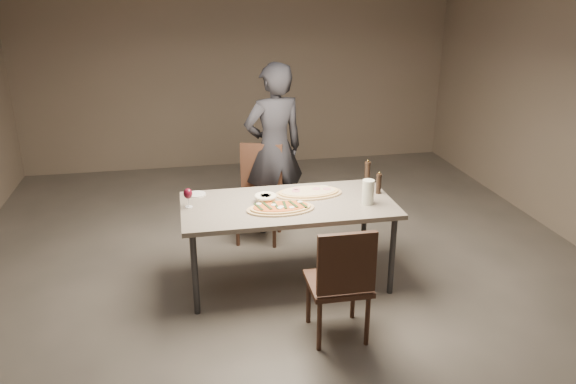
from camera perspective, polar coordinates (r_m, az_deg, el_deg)
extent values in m
plane|color=#5F5952|center=(5.09, 0.00, -8.98)|extent=(7.00, 7.00, 0.00)
plane|color=gray|center=(7.96, -4.99, 12.56)|extent=(6.00, 0.00, 6.00)
cube|color=gray|center=(4.77, 0.00, -1.35)|extent=(1.80, 0.90, 0.04)
cylinder|color=#333335|center=(4.52, -9.43, -8.24)|extent=(0.05, 0.05, 0.71)
cylinder|color=#333335|center=(4.82, 10.53, -6.37)|extent=(0.05, 0.05, 0.71)
cylinder|color=#333335|center=(5.18, -9.76, -4.32)|extent=(0.05, 0.05, 0.71)
cylinder|color=#333335|center=(5.45, 7.74, -2.92)|extent=(0.05, 0.05, 0.71)
ellipsoid|color=white|center=(4.65, -3.01, -1.17)|extent=(0.05, 0.05, 0.01)
ellipsoid|color=white|center=(4.69, 1.22, -0.96)|extent=(0.05, 0.05, 0.01)
ellipsoid|color=white|center=(4.63, -1.47, -1.27)|extent=(0.05, 0.05, 0.01)
ellipsoid|color=white|center=(4.59, -0.70, -1.46)|extent=(0.05, 0.05, 0.01)
ellipsoid|color=white|center=(4.58, 0.38, -1.52)|extent=(0.05, 0.05, 0.01)
ellipsoid|color=white|center=(4.57, -0.86, -1.59)|extent=(0.05, 0.05, 0.01)
cube|color=#1E3215|center=(4.60, -3.02, -1.50)|extent=(0.06, 0.16, 0.01)
cube|color=#1E3215|center=(4.61, -2.13, -1.42)|extent=(0.06, 0.16, 0.01)
cube|color=#1E3215|center=(4.62, -1.23, -1.36)|extent=(0.04, 0.16, 0.01)
cube|color=#1E3215|center=(4.62, -0.33, -1.32)|extent=(0.03, 0.16, 0.01)
cube|color=#1E3215|center=(4.64, 0.53, -1.23)|extent=(0.06, 0.16, 0.01)
cube|color=#1E3215|center=(4.65, 1.43, -1.21)|extent=(0.06, 0.16, 0.01)
cylinder|color=#D98589|center=(5.00, 3.97, 0.33)|extent=(0.07, 0.07, 0.00)
cylinder|color=#D98589|center=(4.94, 0.81, 0.12)|extent=(0.07, 0.07, 0.00)
cylinder|color=#D98589|center=(4.98, 0.85, 0.33)|extent=(0.07, 0.07, 0.00)
cylinder|color=#D98589|center=(5.00, 2.89, 0.36)|extent=(0.07, 0.07, 0.00)
cylinder|color=beige|center=(4.77, -2.29, -0.69)|extent=(0.16, 0.16, 0.06)
torus|color=beige|center=(4.76, -2.29, -0.44)|extent=(0.19, 0.19, 0.03)
cube|color=#9F7840|center=(4.77, -2.02, -0.52)|extent=(0.05, 0.04, 0.04)
cube|color=#9F7840|center=(4.79, -2.25, -0.44)|extent=(0.05, 0.06, 0.04)
cube|color=#9F7840|center=(4.78, -2.53, -0.50)|extent=(0.06, 0.06, 0.04)
cube|color=#9F7840|center=(4.75, -2.48, -0.61)|extent=(0.06, 0.06, 0.04)
cube|color=#9F7840|center=(4.75, -2.17, -0.63)|extent=(0.06, 0.06, 0.04)
cylinder|color=white|center=(5.09, 3.58, 0.40)|extent=(0.13, 0.13, 0.01)
cylinder|color=gold|center=(5.09, 3.58, 0.44)|extent=(0.09, 0.09, 0.00)
cylinder|color=black|center=(5.01, 9.19, 0.73)|extent=(0.05, 0.05, 0.16)
cylinder|color=black|center=(4.98, 9.25, 1.70)|extent=(0.05, 0.05, 0.02)
sphere|color=gold|center=(4.98, 9.26, 1.90)|extent=(0.02, 0.02, 0.02)
cylinder|color=black|center=(5.29, 8.06, 1.93)|extent=(0.05, 0.05, 0.18)
cylinder|color=black|center=(5.25, 8.12, 2.94)|extent=(0.06, 0.06, 0.02)
sphere|color=gold|center=(5.25, 8.13, 3.15)|extent=(0.02, 0.02, 0.02)
cylinder|color=silver|center=(4.76, 8.14, 0.00)|extent=(0.10, 0.10, 0.21)
cylinder|color=silver|center=(4.75, -10.04, -1.50)|extent=(0.06, 0.06, 0.01)
cylinder|color=silver|center=(4.73, -10.07, -1.02)|extent=(0.01, 0.01, 0.08)
ellipsoid|color=#4F0B1A|center=(4.71, -10.13, -0.15)|extent=(0.07, 0.07, 0.09)
cylinder|color=white|center=(5.01, -9.27, -0.22)|extent=(0.16, 0.16, 0.01)
cube|color=#3B2319|center=(4.21, 5.09, -9.24)|extent=(0.44, 0.44, 0.04)
cylinder|color=#3B2319|center=(4.14, 3.20, -13.41)|extent=(0.04, 0.04, 0.41)
cylinder|color=#3B2319|center=(4.23, 8.06, -12.80)|extent=(0.04, 0.04, 0.41)
cylinder|color=#3B2319|center=(4.43, 2.10, -10.85)|extent=(0.04, 0.04, 0.41)
cylinder|color=#3B2319|center=(4.51, 6.62, -10.35)|extent=(0.04, 0.04, 0.41)
cube|color=#3B2319|center=(3.91, 5.99, -7.25)|extent=(0.42, 0.04, 0.46)
cube|color=#3B2319|center=(5.70, -3.01, -0.68)|extent=(0.57, 0.57, 0.04)
cylinder|color=#3B2319|center=(5.93, -0.88, -2.20)|extent=(0.04, 0.04, 0.42)
cylinder|color=#3B2319|center=(5.99, -4.42, -2.03)|extent=(0.04, 0.04, 0.42)
cylinder|color=#3B2319|center=(5.59, -1.40, -3.68)|extent=(0.04, 0.04, 0.42)
cylinder|color=#3B2319|center=(5.65, -5.15, -3.48)|extent=(0.04, 0.04, 0.42)
cube|color=#3B2319|center=(5.80, -2.71, 2.64)|extent=(0.43, 0.17, 0.48)
imported|color=black|center=(5.80, -1.42, 4.37)|extent=(0.73, 0.57, 1.78)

